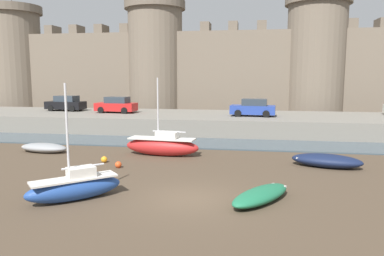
{
  "coord_description": "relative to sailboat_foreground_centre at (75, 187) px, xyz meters",
  "views": [
    {
      "loc": [
        2.6,
        -15.58,
        5.35
      ],
      "look_at": [
        -0.68,
        4.38,
        2.5
      ],
      "focal_mm": 35.0,
      "sensor_mm": 36.0,
      "label": 1
    }
  ],
  "objects": [
    {
      "name": "mooring_buoy_off_centre",
      "position": [
        -1.52,
        6.85,
        -0.39
      ],
      "size": [
        0.39,
        0.39,
        0.39
      ],
      "primitive_type": "sphere",
      "color": "orange",
      "rests_on": "ground"
    },
    {
      "name": "sailboat_foreground_centre",
      "position": [
        0.0,
        0.0,
        0.0
      ],
      "size": [
        3.79,
        3.58,
        5.04
      ],
      "color": "#234793",
      "rests_on": "ground"
    },
    {
      "name": "car_quay_centre_east",
      "position": [
        -12.32,
        22.71,
        1.78
      ],
      "size": [
        4.22,
        2.11,
        1.62
      ],
      "color": "black",
      "rests_on": "quay_road"
    },
    {
      "name": "ground_plane",
      "position": [
        4.92,
        0.99,
        -0.59
      ],
      "size": [
        160.0,
        160.0,
        0.0
      ],
      "primitive_type": "plane",
      "color": "#4C3D2D"
    },
    {
      "name": "rowboat_near_channel_left",
      "position": [
        -6.93,
        9.14,
        -0.25
      ],
      "size": [
        3.67,
        1.77,
        0.65
      ],
      "color": "gray",
      "rests_on": "ground"
    },
    {
      "name": "rowboat_near_channel_right",
      "position": [
        11.84,
        7.87,
        -0.18
      ],
      "size": [
        4.25,
        2.52,
        0.78
      ],
      "color": "#141E3D",
      "rests_on": "ground"
    },
    {
      "name": "quay_road",
      "position": [
        4.92,
        21.43,
        0.21
      ],
      "size": [
        70.83,
        10.0,
        1.59
      ],
      "primitive_type": "cube",
      "color": "slate",
      "rests_on": "ground"
    },
    {
      "name": "sailboat_midflat_centre",
      "position": [
        1.54,
        9.46,
        0.09
      ],
      "size": [
        5.22,
        1.93,
        5.21
      ],
      "color": "red",
      "rests_on": "ground"
    },
    {
      "name": "rowboat_foreground_left",
      "position": [
        7.92,
        1.05,
        -0.28
      ],
      "size": [
        3.14,
        3.89,
        0.58
      ],
      "color": "#1E6B47",
      "rests_on": "ground"
    },
    {
      "name": "water_channel",
      "position": [
        4.92,
        14.18,
        -0.54
      ],
      "size": [
        80.0,
        4.5,
        0.1
      ],
      "primitive_type": "cube",
      "color": "#3D4C56",
      "rests_on": "ground"
    },
    {
      "name": "castle",
      "position": [
        4.92,
        32.3,
        6.01
      ],
      "size": [
        66.42,
        7.59,
        17.5
      ],
      "color": "#706354",
      "rests_on": "ground"
    },
    {
      "name": "car_quay_west",
      "position": [
        -6.2,
        21.53,
        1.78
      ],
      "size": [
        4.22,
        2.11,
        1.62
      ],
      "color": "red",
      "rests_on": "quay_road"
    },
    {
      "name": "car_quay_east",
      "position": [
        7.52,
        20.49,
        1.78
      ],
      "size": [
        4.22,
        2.11,
        1.62
      ],
      "color": "#263F99",
      "rests_on": "quay_road"
    },
    {
      "name": "mooring_buoy_mid_mud",
      "position": [
        -0.18,
        5.71,
        -0.39
      ],
      "size": [
        0.38,
        0.38,
        0.38
      ],
      "primitive_type": "sphere",
      "color": "#E04C1E",
      "rests_on": "ground"
    }
  ]
}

